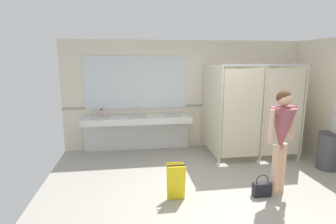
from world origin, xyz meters
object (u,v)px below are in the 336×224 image
Objects in this scene: trash_bin at (328,151)px; handbag at (262,189)px; soap_dispenser at (101,113)px; wet_floor_sign at (176,182)px; paper_cup at (148,116)px; person_standing at (282,129)px.

trash_bin is 2.06m from handbag.
wet_floor_sign is at bearing -61.19° from soap_dispenser.
soap_dispenser is 2.89m from wet_floor_sign.
wet_floor_sign is (0.28, -2.19, -0.61)m from paper_cup.
paper_cup is 0.14× the size of wet_floor_sign.
wet_floor_sign is (1.36, -2.47, -0.65)m from soap_dispenser.
handbag is 0.64× the size of wet_floor_sign.
wet_floor_sign is at bearing -82.61° from paper_cup.
wet_floor_sign is at bearing 179.42° from person_standing.
soap_dispenser reaches higher than wet_floor_sign.
trash_bin is 1.87m from person_standing.
person_standing is at bearing -152.93° from trash_bin.
paper_cup reaches higher than wet_floor_sign.
paper_cup is at bearing 126.35° from handbag.
soap_dispenser is (-4.61, 1.70, 0.57)m from trash_bin.
paper_cup is (-1.99, 2.21, -0.19)m from person_standing.
trash_bin is 3.85m from paper_cup.
paper_cup is at bearing 132.04° from person_standing.
handbag is (-1.85, -0.86, -0.25)m from trash_bin.
soap_dispenser is at bearing 165.68° from paper_cup.
soap_dispenser is 2.26× the size of paper_cup.
paper_cup is at bearing -14.32° from soap_dispenser.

